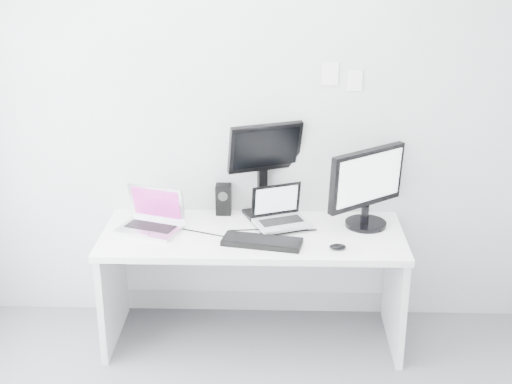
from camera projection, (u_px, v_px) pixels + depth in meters
back_wall at (254, 117)px, 4.35m from camera, size 3.60×0.00×3.60m
desk at (253, 287)px, 4.37m from camera, size 1.80×0.70×0.73m
macbook at (148, 210)px, 4.22m from camera, size 0.43×0.38×0.27m
speaker at (224, 199)px, 4.49m from camera, size 0.10×0.10×0.19m
dell_laptop at (282, 208)px, 4.26m from camera, size 0.38×0.34×0.26m
rear_monitor at (264, 168)px, 4.40m from camera, size 0.49×0.32×0.62m
samsung_monitor at (368, 187)px, 4.25m from camera, size 0.59×0.53×0.50m
keyboard at (262, 242)px, 4.09m from camera, size 0.48×0.25×0.03m
mouse at (338, 247)px, 4.03m from camera, size 0.10×0.06×0.03m
wall_note_0 at (330, 74)px, 4.23m from camera, size 0.10×0.00×0.14m
wall_note_1 at (355, 80)px, 4.24m from camera, size 0.09×0.00×0.13m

